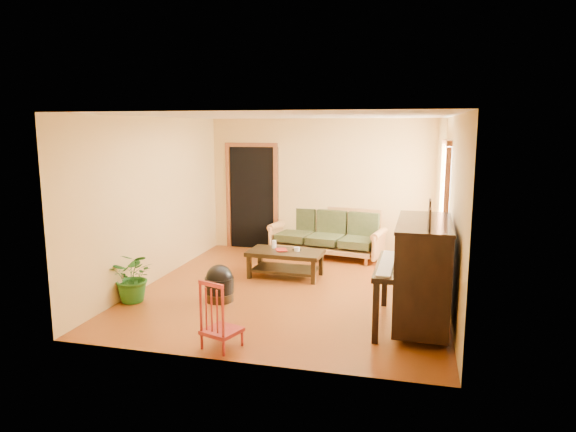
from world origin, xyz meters
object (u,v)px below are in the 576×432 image
(ceramic_crock, at_px, (435,255))
(potted_plant, at_px, (134,277))
(red_chair, at_px, (222,314))
(armchair, at_px, (425,262))
(coffee_table, at_px, (286,264))
(sofa, at_px, (326,233))
(footstool, at_px, (219,288))
(piano, at_px, (422,275))

(ceramic_crock, relative_size, potted_plant, 0.30)
(red_chair, bearing_deg, armchair, 71.53)
(coffee_table, bearing_deg, sofa, 74.47)
(sofa, xyz_separation_m, armchair, (1.79, -1.50, -0.07))
(sofa, xyz_separation_m, red_chair, (-0.42, -4.33, -0.06))
(sofa, height_order, coffee_table, sofa)
(ceramic_crock, bearing_deg, sofa, -176.53)
(coffee_table, bearing_deg, potted_plant, -136.28)
(sofa, distance_m, ceramic_crock, 2.04)
(coffee_table, height_order, red_chair, red_chair)
(sofa, xyz_separation_m, coffee_table, (-0.42, -1.50, -0.23))
(red_chair, xyz_separation_m, ceramic_crock, (2.43, 4.46, -0.29))
(coffee_table, distance_m, ceramic_crock, 2.92)
(sofa, relative_size, coffee_table, 1.75)
(armchair, height_order, red_chair, red_chair)
(footstool, distance_m, red_chair, 1.59)
(sofa, xyz_separation_m, piano, (1.74, -3.16, 0.21))
(piano, height_order, ceramic_crock, piano)
(ceramic_crock, xyz_separation_m, potted_plant, (-4.19, -3.31, 0.25))
(piano, height_order, footstool, piano)
(piano, xyz_separation_m, potted_plant, (-3.92, -0.03, -0.30))
(coffee_table, height_order, piano, piano)
(coffee_table, relative_size, ceramic_crock, 5.48)
(sofa, bearing_deg, footstool, -99.08)
(armchair, distance_m, piano, 1.69)
(armchair, xyz_separation_m, footstool, (-2.82, -1.38, -0.19))
(footstool, bearing_deg, armchair, 26.07)
(footstool, xyz_separation_m, red_chair, (0.61, -1.46, 0.20))
(coffee_table, distance_m, piano, 2.76)
(red_chair, height_order, potted_plant, red_chair)
(coffee_table, distance_m, armchair, 2.21)
(potted_plant, bearing_deg, sofa, 55.58)
(sofa, height_order, footstool, sofa)
(coffee_table, relative_size, piano, 0.80)
(sofa, bearing_deg, piano, -50.60)
(red_chair, distance_m, ceramic_crock, 5.08)
(armchair, bearing_deg, sofa, 163.66)
(piano, distance_m, footstool, 2.82)
(armchair, bearing_deg, piano, -68.30)
(armchair, xyz_separation_m, red_chair, (-2.21, -2.84, 0.01))
(ceramic_crock, bearing_deg, footstool, -135.34)
(red_chair, bearing_deg, sofa, 103.93)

